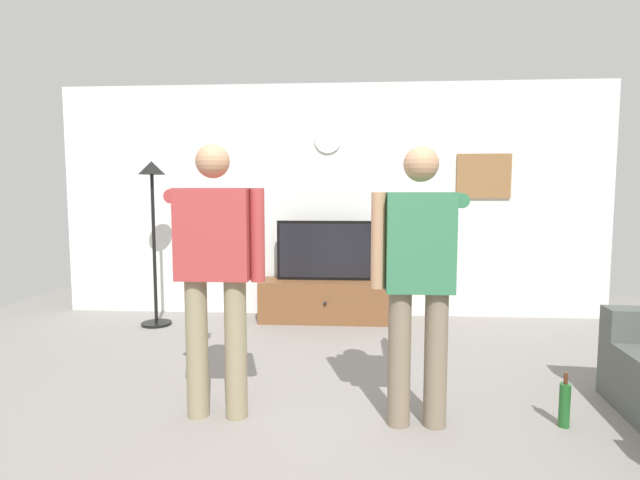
{
  "coord_description": "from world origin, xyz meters",
  "views": [
    {
      "loc": [
        0.26,
        -2.81,
        1.43
      ],
      "look_at": [
        -0.01,
        1.2,
        1.05
      ],
      "focal_mm": 27.39,
      "sensor_mm": 36.0,
      "label": 1
    }
  ],
  "objects_px": {
    "person_standing_nearer_lamp": "(215,263)",
    "person_standing_nearer_couch": "(419,271)",
    "tv_stand": "(326,301)",
    "framed_picture": "(484,176)",
    "floor_lamp": "(153,209)",
    "beverage_bottle": "(565,404)",
    "television": "(327,250)",
    "wall_clock": "(328,140)"
  },
  "relations": [
    {
      "from": "wall_clock",
      "to": "floor_lamp",
      "type": "height_order",
      "value": "wall_clock"
    },
    {
      "from": "television",
      "to": "person_standing_nearer_lamp",
      "type": "height_order",
      "value": "person_standing_nearer_lamp"
    },
    {
      "from": "television",
      "to": "framed_picture",
      "type": "distance_m",
      "value": 1.98
    },
    {
      "from": "person_standing_nearer_couch",
      "to": "television",
      "type": "bearing_deg",
      "value": 105.52
    },
    {
      "from": "person_standing_nearer_lamp",
      "to": "person_standing_nearer_couch",
      "type": "relative_size",
      "value": 1.01
    },
    {
      "from": "wall_clock",
      "to": "person_standing_nearer_couch",
      "type": "distance_m",
      "value": 3.04
    },
    {
      "from": "wall_clock",
      "to": "floor_lamp",
      "type": "bearing_deg",
      "value": -162.11
    },
    {
      "from": "person_standing_nearer_lamp",
      "to": "tv_stand",
      "type": "bearing_deg",
      "value": 76.75
    },
    {
      "from": "television",
      "to": "person_standing_nearer_couch",
      "type": "relative_size",
      "value": 0.65
    },
    {
      "from": "television",
      "to": "framed_picture",
      "type": "height_order",
      "value": "framed_picture"
    },
    {
      "from": "wall_clock",
      "to": "person_standing_nearer_lamp",
      "type": "xyz_separation_m",
      "value": [
        -0.57,
        -2.71,
        -1.06
      ]
    },
    {
      "from": "television",
      "to": "person_standing_nearer_lamp",
      "type": "distance_m",
      "value": 2.54
    },
    {
      "from": "television",
      "to": "person_standing_nearer_couch",
      "type": "height_order",
      "value": "person_standing_nearer_couch"
    },
    {
      "from": "television",
      "to": "floor_lamp",
      "type": "bearing_deg",
      "value": -169.19
    },
    {
      "from": "television",
      "to": "wall_clock",
      "type": "xyz_separation_m",
      "value": [
        0.0,
        0.24,
        1.26
      ]
    },
    {
      "from": "television",
      "to": "person_standing_nearer_lamp",
      "type": "xyz_separation_m",
      "value": [
        -0.57,
        -2.47,
        0.2
      ]
    },
    {
      "from": "framed_picture",
      "to": "beverage_bottle",
      "type": "distance_m",
      "value": 3.12
    },
    {
      "from": "floor_lamp",
      "to": "person_standing_nearer_lamp",
      "type": "distance_m",
      "value": 2.49
    },
    {
      "from": "wall_clock",
      "to": "person_standing_nearer_couch",
      "type": "xyz_separation_m",
      "value": [
        0.7,
        -2.75,
        -1.09
      ]
    },
    {
      "from": "tv_stand",
      "to": "framed_picture",
      "type": "height_order",
      "value": "framed_picture"
    },
    {
      "from": "floor_lamp",
      "to": "beverage_bottle",
      "type": "height_order",
      "value": "floor_lamp"
    },
    {
      "from": "framed_picture",
      "to": "floor_lamp",
      "type": "relative_size",
      "value": 0.34
    },
    {
      "from": "tv_stand",
      "to": "television",
      "type": "xyz_separation_m",
      "value": [
        -0.0,
        0.05,
        0.57
      ]
    },
    {
      "from": "floor_lamp",
      "to": "wall_clock",
      "type": "bearing_deg",
      "value": 17.89
    },
    {
      "from": "floor_lamp",
      "to": "beverage_bottle",
      "type": "distance_m",
      "value": 4.21
    },
    {
      "from": "television",
      "to": "beverage_bottle",
      "type": "distance_m",
      "value": 3.02
    },
    {
      "from": "floor_lamp",
      "to": "television",
      "type": "bearing_deg",
      "value": 10.81
    },
    {
      "from": "beverage_bottle",
      "to": "tv_stand",
      "type": "bearing_deg",
      "value": 123.31
    },
    {
      "from": "wall_clock",
      "to": "person_standing_nearer_lamp",
      "type": "relative_size",
      "value": 0.18
    },
    {
      "from": "wall_clock",
      "to": "beverage_bottle",
      "type": "distance_m",
      "value": 3.69
    },
    {
      "from": "tv_stand",
      "to": "person_standing_nearer_lamp",
      "type": "height_order",
      "value": "person_standing_nearer_lamp"
    },
    {
      "from": "wall_clock",
      "to": "framed_picture",
      "type": "distance_m",
      "value": 1.83
    },
    {
      "from": "person_standing_nearer_couch",
      "to": "person_standing_nearer_lamp",
      "type": "bearing_deg",
      "value": 178.35
    },
    {
      "from": "framed_picture",
      "to": "person_standing_nearer_couch",
      "type": "bearing_deg",
      "value": -111.49
    },
    {
      "from": "television",
      "to": "floor_lamp",
      "type": "height_order",
      "value": "floor_lamp"
    },
    {
      "from": "floor_lamp",
      "to": "person_standing_nearer_couch",
      "type": "bearing_deg",
      "value": -40.21
    },
    {
      "from": "wall_clock",
      "to": "framed_picture",
      "type": "relative_size",
      "value": 0.5
    },
    {
      "from": "wall_clock",
      "to": "framed_picture",
      "type": "height_order",
      "value": "wall_clock"
    },
    {
      "from": "television",
      "to": "wall_clock",
      "type": "bearing_deg",
      "value": 90.0
    },
    {
      "from": "person_standing_nearer_lamp",
      "to": "person_standing_nearer_couch",
      "type": "bearing_deg",
      "value": -1.65
    },
    {
      "from": "person_standing_nearer_lamp",
      "to": "person_standing_nearer_couch",
      "type": "distance_m",
      "value": 1.27
    },
    {
      "from": "wall_clock",
      "to": "person_standing_nearer_lamp",
      "type": "bearing_deg",
      "value": -101.88
    }
  ]
}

